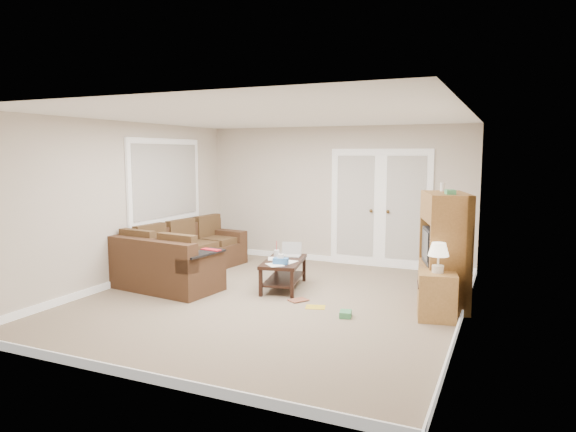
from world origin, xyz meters
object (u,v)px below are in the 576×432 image
at_px(tv_armoire, 444,249).
at_px(sectional_sofa, 180,259).
at_px(side_cabinet, 437,292).
at_px(coffee_table, 284,273).

bearing_deg(tv_armoire, sectional_sofa, 164.55).
bearing_deg(side_cabinet, tv_armoire, 79.13).
bearing_deg(tv_armoire, side_cabinet, -107.05).
bearing_deg(coffee_table, side_cabinet, -26.17).
xyz_separation_m(coffee_table, side_cabinet, (2.30, -0.58, 0.10)).
bearing_deg(sectional_sofa, coffee_table, 10.97).
distance_m(tv_armoire, side_cabinet, 0.73).
xyz_separation_m(tv_armoire, side_cabinet, (0.00, -0.59, -0.42)).
relative_size(sectional_sofa, side_cabinet, 2.89).
height_order(sectional_sofa, side_cabinet, side_cabinet).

